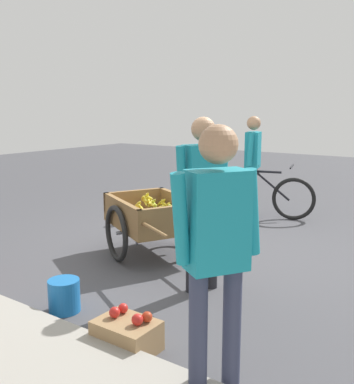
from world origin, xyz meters
TOP-DOWN VIEW (x-y plane):
  - ground_plane at (0.00, 0.00)m, footprint 24.00×24.00m
  - fruit_cart at (0.37, 0.32)m, footprint 1.81×1.44m
  - vendor_person at (-0.65, 0.85)m, footprint 0.33×0.51m
  - bicycle at (0.11, -2.12)m, footprint 1.62×0.60m
  - cyclist_person at (0.26, -2.08)m, footprint 0.28×0.54m
  - dog at (1.52, -0.88)m, footprint 0.32×0.64m
  - plastic_bucket at (0.06, 1.92)m, footprint 0.27×0.27m
  - mixed_fruit_crate at (-0.79, 2.08)m, footprint 0.44×0.32m
  - bystander_person at (-1.57, 2.18)m, footprint 0.35×0.52m

SIDE VIEW (x-z plane):
  - ground_plane at x=0.00m, z-range 0.00..0.00m
  - mixed_fruit_crate at x=-0.79m, z-range -0.03..0.27m
  - plastic_bucket at x=0.06m, z-range 0.00..0.28m
  - dog at x=1.52m, z-range 0.07..0.47m
  - bicycle at x=0.11m, z-range -0.07..0.78m
  - fruit_cart at x=0.37m, z-range 0.07..0.81m
  - cyclist_person at x=0.26m, z-range 0.15..1.74m
  - bystander_person at x=-1.57m, z-range 0.16..1.79m
  - vendor_person at x=-0.65m, z-range 0.16..1.80m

